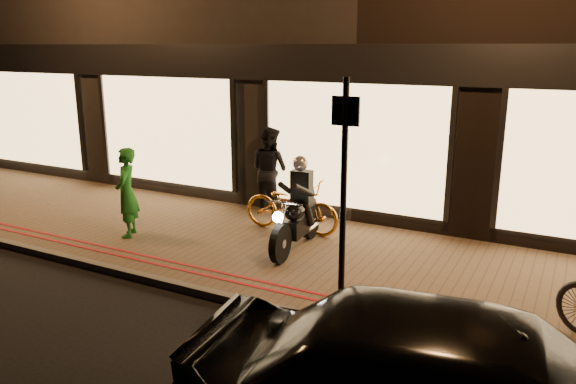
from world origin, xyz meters
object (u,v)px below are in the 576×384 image
object	(u,v)px
bicycle_gold	(291,206)
sign_post	(344,187)
person_green	(127,193)
motorcycle	(297,214)

from	to	relation	value
bicycle_gold	sign_post	bearing A→B (deg)	-142.44
sign_post	person_green	bearing A→B (deg)	167.64
bicycle_gold	person_green	distance (m)	2.97
motorcycle	sign_post	distance (m)	2.62
person_green	bicycle_gold	bearing A→B (deg)	92.32
person_green	motorcycle	bearing A→B (deg)	74.94
sign_post	bicycle_gold	xyz separation A→B (m)	(-2.08, 2.60, -1.18)
motorcycle	bicycle_gold	world-z (taller)	motorcycle
sign_post	person_green	xyz separation A→B (m)	(-4.57, 1.00, -0.87)
sign_post	person_green	world-z (taller)	sign_post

